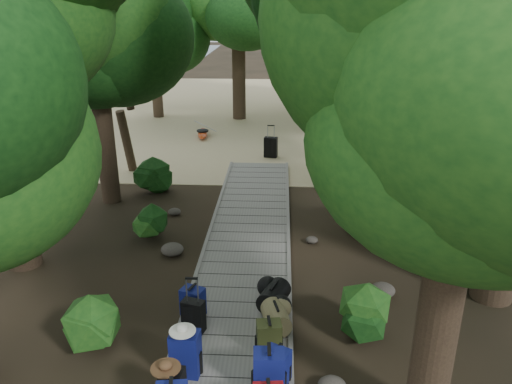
# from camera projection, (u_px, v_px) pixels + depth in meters

# --- Properties ---
(ground) EXTENTS (120.00, 120.00, 0.00)m
(ground) POSITION_uv_depth(u_px,v_px,m) (244.00, 267.00, 10.78)
(ground) COLOR #2F2317
(ground) RESTS_ON ground
(sand_beach) EXTENTS (40.00, 22.00, 0.02)m
(sand_beach) POSITION_uv_depth(u_px,v_px,m) (267.00, 111.00, 25.68)
(sand_beach) COLOR tan
(sand_beach) RESTS_ON ground
(boardwalk) EXTENTS (2.00, 12.00, 0.12)m
(boardwalk) POSITION_uv_depth(u_px,v_px,m) (248.00, 244.00, 11.69)
(boardwalk) COLOR slate
(boardwalk) RESTS_ON ground
(backpack_left_b) EXTENTS (0.37, 0.29, 0.62)m
(backpack_left_b) POSITION_uv_depth(u_px,v_px,m) (173.00, 384.00, 6.92)
(backpack_left_b) COLOR black
(backpack_left_b) RESTS_ON boardwalk
(backpack_left_c) EXTENTS (0.46, 0.35, 0.80)m
(backpack_left_c) POSITION_uv_depth(u_px,v_px,m) (185.00, 351.00, 7.43)
(backpack_left_c) COLOR navy
(backpack_left_c) RESTS_ON boardwalk
(backpack_left_d) EXTENTS (0.47, 0.41, 0.60)m
(backpack_left_d) POSITION_uv_depth(u_px,v_px,m) (193.00, 301.00, 8.86)
(backpack_left_d) COLOR navy
(backpack_left_d) RESTS_ON boardwalk
(backpack_right_b) EXTENTS (0.46, 0.33, 0.79)m
(backpack_right_b) POSITION_uv_depth(u_px,v_px,m) (269.00, 371.00, 7.04)
(backpack_right_b) COLOR navy
(backpack_right_b) RESTS_ON boardwalk
(backpack_right_c) EXTENTS (0.43, 0.38, 0.61)m
(backpack_right_c) POSITION_uv_depth(u_px,v_px,m) (277.00, 364.00, 7.31)
(backpack_right_c) COLOR navy
(backpack_right_c) RESTS_ON boardwalk
(backpack_right_d) EXTENTS (0.43, 0.34, 0.60)m
(backpack_right_d) POSITION_uv_depth(u_px,v_px,m) (269.00, 336.00, 7.94)
(backpack_right_d) COLOR #373D1B
(backpack_right_d) RESTS_ON boardwalk
(duffel_right_khaki) EXTENTS (0.56, 0.71, 0.42)m
(duffel_right_khaki) POSITION_uv_depth(u_px,v_px,m) (276.00, 317.00, 8.54)
(duffel_right_khaki) COLOR olive
(duffel_right_khaki) RESTS_ON boardwalk
(duffel_right_black) EXTENTS (0.64, 0.79, 0.43)m
(duffel_right_black) POSITION_uv_depth(u_px,v_px,m) (274.00, 296.00, 9.15)
(duffel_right_black) COLOR black
(duffel_right_black) RESTS_ON boardwalk
(suitcase_on_boardwalk) EXTENTS (0.42, 0.30, 0.58)m
(suitcase_on_boardwalk) POSITION_uv_depth(u_px,v_px,m) (194.00, 316.00, 8.45)
(suitcase_on_boardwalk) COLOR black
(suitcase_on_boardwalk) RESTS_ON boardwalk
(lone_suitcase_on_sand) EXTENTS (0.51, 0.36, 0.74)m
(lone_suitcase_on_sand) POSITION_uv_depth(u_px,v_px,m) (271.00, 147.00, 18.13)
(lone_suitcase_on_sand) COLOR black
(lone_suitcase_on_sand) RESTS_ON sand_beach
(hat_brown) EXTENTS (0.42, 0.42, 0.12)m
(hat_brown) POSITION_uv_depth(u_px,v_px,m) (165.00, 365.00, 6.75)
(hat_brown) COLOR #51351E
(hat_brown) RESTS_ON backpack_left_b
(hat_white) EXTENTS (0.39, 0.39, 0.13)m
(hat_white) POSITION_uv_depth(u_px,v_px,m) (182.00, 327.00, 7.21)
(hat_white) COLOR silver
(hat_white) RESTS_ON backpack_left_c
(kayak) EXTENTS (1.29, 3.66, 0.36)m
(kayak) POSITION_uv_depth(u_px,v_px,m) (203.00, 132.00, 20.91)
(kayak) COLOR #A2300D
(kayak) RESTS_ON sand_beach
(sun_lounger) EXTENTS (0.86, 1.95, 0.61)m
(sun_lounger) POSITION_uv_depth(u_px,v_px,m) (334.00, 140.00, 19.33)
(sun_lounger) COLOR silver
(sun_lounger) RESTS_ON sand_beach
(tree_right_a) EXTENTS (4.59, 4.59, 7.66)m
(tree_right_a) POSITION_uv_depth(u_px,v_px,m) (464.00, 155.00, 5.47)
(tree_right_a) COLOR black
(tree_right_a) RESTS_ON ground
(tree_right_c) EXTENTS (5.51, 5.51, 9.53)m
(tree_right_c) POSITION_uv_depth(u_px,v_px,m) (402.00, 33.00, 10.20)
(tree_right_c) COLOR black
(tree_right_c) RESTS_ON ground
(tree_right_e) EXTENTS (4.75, 4.75, 8.55)m
(tree_right_e) POSITION_uv_depth(u_px,v_px,m) (384.00, 40.00, 14.98)
(tree_right_e) COLOR black
(tree_right_e) RESTS_ON ground
(tree_left_c) EXTENTS (4.32, 4.32, 7.51)m
(tree_left_c) POSITION_uv_depth(u_px,v_px,m) (97.00, 67.00, 13.00)
(tree_left_c) COLOR black
(tree_left_c) RESTS_ON ground
(tree_back_a) EXTENTS (5.15, 5.15, 8.91)m
(tree_back_a) POSITION_uv_depth(u_px,v_px,m) (238.00, 22.00, 22.57)
(tree_back_a) COLOR black
(tree_back_a) RESTS_ON ground
(tree_back_b) EXTENTS (5.60, 5.60, 10.01)m
(tree_back_b) POSITION_uv_depth(u_px,v_px,m) (303.00, 8.00, 24.17)
(tree_back_b) COLOR black
(tree_back_b) RESTS_ON ground
(tree_back_c) EXTENTS (4.43, 4.43, 7.97)m
(tree_back_c) POSITION_uv_depth(u_px,v_px,m) (367.00, 31.00, 24.16)
(tree_back_c) COLOR black
(tree_back_c) RESTS_ON ground
(tree_back_d) EXTENTS (4.31, 4.31, 7.18)m
(tree_back_d) POSITION_uv_depth(u_px,v_px,m) (153.00, 41.00, 23.22)
(tree_back_d) COLOR black
(tree_back_d) RESTS_ON ground
(palm_right_a) EXTENTS (3.88, 3.88, 6.62)m
(palm_right_a) POSITION_uv_depth(u_px,v_px,m) (348.00, 73.00, 15.29)
(palm_right_a) COLOR #144413
(palm_right_a) RESTS_ON ground
(palm_right_b) EXTENTS (4.38, 4.38, 8.46)m
(palm_right_b) POSITION_uv_depth(u_px,v_px,m) (388.00, 32.00, 19.53)
(palm_right_b) COLOR #144413
(palm_right_b) RESTS_ON ground
(palm_right_c) EXTENTS (4.26, 4.26, 6.78)m
(palm_right_c) POSITION_uv_depth(u_px,v_px,m) (326.00, 50.00, 21.16)
(palm_right_c) COLOR #144413
(palm_right_c) RESTS_ON ground
(palm_left_a) EXTENTS (3.97, 3.97, 6.31)m
(palm_left_a) POSITION_uv_depth(u_px,v_px,m) (117.00, 76.00, 15.68)
(palm_left_a) COLOR #144413
(palm_left_a) RESTS_ON ground
(rock_left_b) EXTENTS (0.39, 0.35, 0.22)m
(rock_left_b) POSITION_uv_depth(u_px,v_px,m) (87.00, 328.00, 8.63)
(rock_left_b) COLOR #4C473F
(rock_left_b) RESTS_ON ground
(rock_left_c) EXTENTS (0.51, 0.46, 0.28)m
(rock_left_c) POSITION_uv_depth(u_px,v_px,m) (172.00, 249.00, 11.26)
(rock_left_c) COLOR #4C473F
(rock_left_c) RESTS_ON ground
(rock_left_d) EXTENTS (0.34, 0.30, 0.19)m
(rock_left_d) POSITION_uv_depth(u_px,v_px,m) (174.00, 212.00, 13.38)
(rock_left_d) COLOR #4C473F
(rock_left_d) RESTS_ON ground
(rock_right_b) EXTENTS (0.49, 0.44, 0.27)m
(rock_right_b) POSITION_uv_depth(u_px,v_px,m) (383.00, 290.00, 9.70)
(rock_right_b) COLOR #4C473F
(rock_right_b) RESTS_ON ground
(rock_right_c) EXTENTS (0.29, 0.26, 0.16)m
(rock_right_c) POSITION_uv_depth(u_px,v_px,m) (312.00, 240.00, 11.84)
(rock_right_c) COLOR #4C473F
(rock_right_c) RESTS_ON ground
(rock_right_d) EXTENTS (0.49, 0.44, 0.27)m
(rock_right_d) POSITION_uv_depth(u_px,v_px,m) (355.00, 196.00, 14.35)
(rock_right_d) COLOR #4C473F
(rock_right_d) RESTS_ON ground
(shrub_left_a) EXTENTS (1.07, 1.07, 0.97)m
(shrub_left_a) POSITION_uv_depth(u_px,v_px,m) (89.00, 320.00, 8.22)
(shrub_left_a) COLOR #164615
(shrub_left_a) RESTS_ON ground
(shrub_left_b) EXTENTS (0.83, 0.83, 0.75)m
(shrub_left_b) POSITION_uv_depth(u_px,v_px,m) (154.00, 224.00, 11.98)
(shrub_left_b) COLOR #164615
(shrub_left_b) RESTS_ON ground
(shrub_left_c) EXTENTS (1.14, 1.14, 1.03)m
(shrub_left_c) POSITION_uv_depth(u_px,v_px,m) (156.00, 175.00, 14.90)
(shrub_left_c) COLOR #164615
(shrub_left_c) RESTS_ON ground
(shrub_right_a) EXTENTS (0.96, 0.96, 0.86)m
(shrub_right_a) POSITION_uv_depth(u_px,v_px,m) (361.00, 312.00, 8.52)
(shrub_right_a) COLOR #164615
(shrub_right_a) RESTS_ON ground
(shrub_right_b) EXTENTS (1.12, 1.12, 1.00)m
(shrub_right_b) POSITION_uv_depth(u_px,v_px,m) (363.00, 210.00, 12.47)
(shrub_right_b) COLOR #164615
(shrub_right_b) RESTS_ON ground
(shrub_right_c) EXTENTS (0.79, 0.79, 0.71)m
(shrub_right_c) POSITION_uv_depth(u_px,v_px,m) (330.00, 175.00, 15.37)
(shrub_right_c) COLOR #164615
(shrub_right_c) RESTS_ON ground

